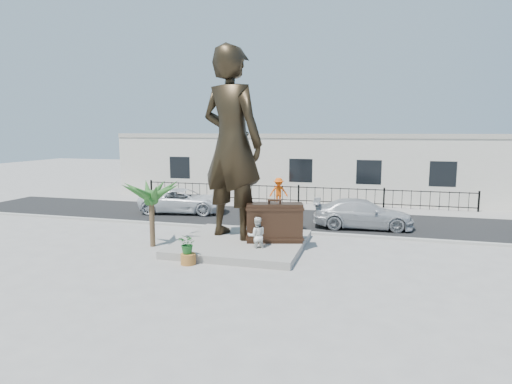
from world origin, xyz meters
TOP-DOWN VIEW (x-y plane):
  - ground at (0.00, 0.00)m, footprint 100.00×100.00m
  - street at (0.00, 8.00)m, footprint 40.00×7.00m
  - curb at (0.00, 4.50)m, footprint 40.00×0.25m
  - far_sidewalk at (0.00, 12.00)m, footprint 40.00×2.50m
  - plinth at (-0.50, 1.50)m, footprint 5.20×5.20m
  - fence at (0.00, 12.80)m, footprint 22.00×0.10m
  - building at (0.00, 17.00)m, footprint 28.00×7.00m
  - statue at (-1.08, 2.02)m, footprint 3.43×2.82m
  - suitcase at (0.91, 1.60)m, footprint 2.41×1.31m
  - tourist at (0.43, 0.55)m, footprint 0.90×0.81m
  - car_white at (-6.14, 7.91)m, footprint 5.43×3.11m
  - car_silver at (4.34, 6.55)m, footprint 5.10×2.44m
  - worker at (-1.12, 11.66)m, footprint 1.33×0.98m
  - palm_tree at (-4.18, 0.59)m, footprint 1.80×1.80m
  - planter at (-1.68, -1.31)m, footprint 0.56×0.56m
  - shrub at (-1.68, -1.31)m, footprint 0.81×0.75m

SIDE VIEW (x-z plane):
  - ground at x=0.00m, z-range 0.00..0.00m
  - palm_tree at x=-4.18m, z-range -1.60..1.60m
  - street at x=0.00m, z-range 0.00..0.01m
  - far_sidewalk at x=0.00m, z-range 0.00..0.02m
  - curb at x=0.00m, z-range 0.00..0.12m
  - plinth at x=-0.50m, z-range 0.00..0.30m
  - planter at x=-1.68m, z-range 0.00..0.40m
  - fence at x=0.00m, z-range 0.00..1.20m
  - car_white at x=-6.14m, z-range 0.01..1.44m
  - car_silver at x=4.34m, z-range 0.01..1.44m
  - tourist at x=0.43m, z-range 0.00..1.52m
  - shrub at x=-1.68m, z-range 0.40..1.14m
  - worker at x=-1.12m, z-range 0.02..1.86m
  - suitcase at x=0.91m, z-range 0.30..1.92m
  - building at x=0.00m, z-range 0.00..4.40m
  - statue at x=-1.08m, z-range 0.30..8.39m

